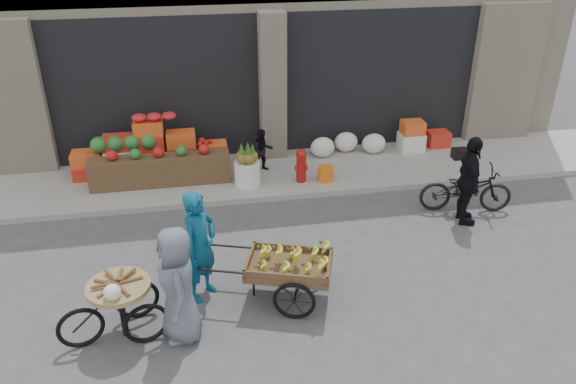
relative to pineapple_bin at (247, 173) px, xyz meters
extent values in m
plane|color=#424244|center=(0.75, -3.60, -0.37)|extent=(80.00, 80.00, 0.00)
cube|color=gray|center=(0.75, 0.50, -0.31)|extent=(18.00, 2.20, 0.12)
cube|color=black|center=(-1.73, 2.40, 1.30)|extent=(4.40, 1.60, 3.10)
cube|color=black|center=(3.23, 2.40, 1.30)|extent=(4.40, 1.60, 3.10)
cube|color=beige|center=(0.75, 1.55, 1.30)|extent=(0.55, 0.80, 3.22)
cube|color=brown|center=(-1.73, 0.35, 0.05)|extent=(2.80, 0.45, 0.60)
sphere|color=#1E5923|center=(-2.42, 0.85, 0.49)|extent=(0.34, 0.34, 0.34)
cylinder|color=silver|center=(0.00, 0.00, 0.00)|extent=(0.52, 0.52, 0.50)
cylinder|color=#A5140F|center=(1.10, -0.05, 0.03)|extent=(0.20, 0.20, 0.56)
sphere|color=#A5140F|center=(1.10, -0.05, 0.35)|extent=(0.22, 0.22, 0.22)
cylinder|color=orange|center=(1.60, -0.10, -0.10)|extent=(0.32, 0.32, 0.30)
ellipsoid|color=silver|center=(2.42, 1.10, -0.03)|extent=(1.70, 0.60, 0.44)
imported|color=black|center=(0.40, 0.60, 0.21)|extent=(0.51, 0.43, 0.93)
cube|color=brown|center=(0.19, -3.62, 0.19)|extent=(1.40, 1.14, 0.11)
torus|color=black|center=(0.18, -4.07, -0.06)|extent=(0.60, 0.25, 0.61)
torus|color=black|center=(0.46, -3.25, -0.06)|extent=(0.60, 0.25, 0.61)
cylinder|color=black|center=(-0.31, -3.45, -0.12)|extent=(0.05, 0.05, 0.50)
imported|color=navy|center=(-1.05, -3.30, 0.50)|extent=(0.72, 0.75, 1.73)
cylinder|color=#9E7F51|center=(-2.15, -3.97, 0.43)|extent=(1.03, 1.03, 0.07)
cube|color=black|center=(-2.15, -3.97, 0.03)|extent=(0.10, 0.10, 0.80)
torus|color=black|center=(-1.84, -4.18, -0.06)|extent=(0.61, 0.22, 0.62)
torus|color=black|center=(-1.98, -3.64, -0.06)|extent=(0.61, 0.22, 0.62)
torus|color=black|center=(-2.68, -4.12, -0.06)|extent=(0.61, 0.22, 0.62)
imported|color=slate|center=(-1.37, -4.14, 0.47)|extent=(0.63, 0.88, 1.68)
imported|color=black|center=(3.95, -1.58, 0.08)|extent=(1.80, 0.95, 0.90)
imported|color=black|center=(3.75, -1.98, 0.47)|extent=(0.61, 1.04, 1.67)
camera|label=1|loc=(-1.01, -10.19, 4.95)|focal=35.00mm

